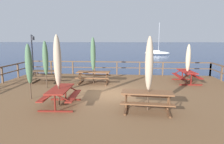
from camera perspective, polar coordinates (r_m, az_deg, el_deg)
The scene contains 16 objects.
ground_plane at distance 10.61m, azimuth -0.39°, elevation -10.68°, with size 600.00×600.00×0.00m, color navy.
wooden_deck at distance 10.47m, azimuth -0.40°, elevation -8.49°, with size 14.87×11.32×0.85m, color brown.
railing_waterside_far at distance 15.59m, azimuth 1.45°, elevation 1.89°, with size 14.67×0.10×1.09m.
picnic_table_mid_left at distance 12.65m, azimuth -5.47°, elevation -0.77°, with size 2.14×1.42×0.78m.
picnic_table_front_left at distance 8.60m, azimuth -14.92°, elevation -5.99°, with size 1.49×1.95×0.78m.
picnic_table_back_right at distance 7.89m, azimuth 10.27°, elevation -7.18°, with size 2.10×1.53×0.78m.
picnic_table_back_left at distance 13.75m, azimuth 21.12°, elevation -0.55°, with size 1.49×2.15×0.78m.
picnic_table_mid_centre at distance 13.72m, azimuth -18.95°, elevation -0.49°, with size 1.85×1.49×0.78m.
patio_umbrella_tall_front at distance 12.47m, azimuth -5.60°, elevation 5.25°, with size 0.32×0.32×2.98m.
patio_umbrella_short_front at distance 8.30m, azimuth -15.77°, elevation 3.06°, with size 0.32×0.32×3.03m.
patio_umbrella_short_mid at distance 7.64m, azimuth 10.89°, elevation 2.35°, with size 0.32×0.32×2.95m.
patio_umbrella_tall_mid_left at distance 13.64m, azimuth 21.55°, elevation 3.80°, with size 0.32×0.32×2.54m.
patio_umbrella_tall_mid_right at distance 11.77m, azimuth -19.03°, elevation 3.83°, with size 0.32×0.32×2.75m.
patio_umbrella_short_back at distance 9.83m, azimuth -23.30°, elevation 2.11°, with size 0.32×0.32×2.63m.
lamp_post_hooked at distance 16.55m, azimuth -22.38°, elevation 6.37°, with size 0.47×0.59×3.20m.
sailboat_distant at distance 49.13m, azimuth 13.13°, elevation 5.55°, with size 6.22×2.87×7.72m.
Camera 1 is at (0.91, -9.92, 3.65)m, focal length 31.04 mm.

